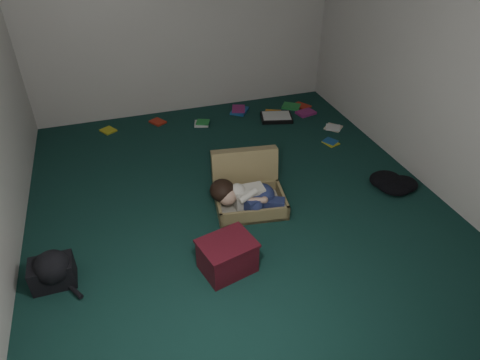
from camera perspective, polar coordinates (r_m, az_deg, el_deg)
floor at (r=4.33m, az=-0.61°, el=-2.72°), size 4.50×4.50×0.00m
wall_back at (r=5.78m, az=-7.90°, el=21.12°), size 4.50×0.00×4.50m
wall_front at (r=1.98m, az=19.50°, el=-10.54°), size 4.50×0.00×4.50m
wall_right at (r=4.66m, az=24.39°, el=15.11°), size 0.00×4.50×4.50m
suitcase at (r=4.25m, az=1.06°, el=-1.17°), size 0.75×0.74×0.49m
person at (r=4.08m, az=0.87°, el=-2.12°), size 0.70×0.42×0.30m
maroon_bin at (r=3.53m, az=-1.71°, el=-10.07°), size 0.50×0.43×0.30m
backpack at (r=3.75m, az=-23.74°, el=-11.18°), size 0.41×0.33×0.25m
clothing_pile at (r=4.83m, az=19.88°, el=0.40°), size 0.60×0.56×0.16m
paper_tray at (r=5.88m, az=4.87°, el=8.34°), size 0.48×0.40×0.06m
book_scatter at (r=5.86m, az=1.99°, el=8.12°), size 3.02×1.47×0.02m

